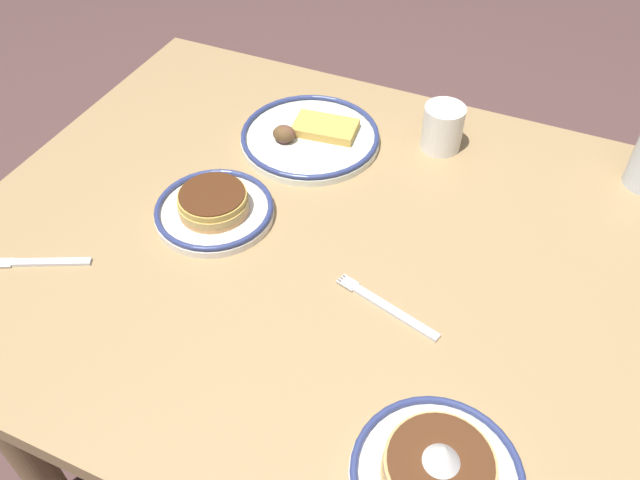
{
  "coord_description": "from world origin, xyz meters",
  "views": [
    {
      "loc": [
        -0.28,
        0.71,
        1.53
      ],
      "look_at": [
        0.03,
        0.03,
        0.77
      ],
      "focal_mm": 36.47,
      "sensor_mm": 36.0,
      "label": 1
    }
  ],
  "objects_px": {
    "plate_center_pancakes": "(310,136)",
    "plate_far_companion": "(438,473)",
    "coffee_mug": "(443,126)",
    "butter_knife": "(24,262)",
    "plate_near_main": "(214,208)",
    "fork_near": "(386,307)"
  },
  "relations": [
    {
      "from": "fork_near",
      "to": "butter_knife",
      "type": "relative_size",
      "value": 0.9
    },
    {
      "from": "plate_center_pancakes",
      "to": "butter_knife",
      "type": "bearing_deg",
      "value": 59.3
    },
    {
      "from": "coffee_mug",
      "to": "butter_knife",
      "type": "bearing_deg",
      "value": 47.6
    },
    {
      "from": "plate_near_main",
      "to": "butter_knife",
      "type": "distance_m",
      "value": 0.32
    },
    {
      "from": "plate_far_companion",
      "to": "fork_near",
      "type": "relative_size",
      "value": 1.19
    },
    {
      "from": "plate_center_pancakes",
      "to": "coffee_mug",
      "type": "height_order",
      "value": "coffee_mug"
    },
    {
      "from": "plate_near_main",
      "to": "butter_knife",
      "type": "relative_size",
      "value": 1.03
    },
    {
      "from": "coffee_mug",
      "to": "butter_knife",
      "type": "relative_size",
      "value": 0.54
    },
    {
      "from": "plate_center_pancakes",
      "to": "coffee_mug",
      "type": "xyz_separation_m",
      "value": [
        -0.24,
        -0.09,
        0.03
      ]
    },
    {
      "from": "plate_center_pancakes",
      "to": "butter_knife",
      "type": "height_order",
      "value": "plate_center_pancakes"
    },
    {
      "from": "plate_near_main",
      "to": "coffee_mug",
      "type": "xyz_separation_m",
      "value": [
        -0.31,
        -0.36,
        0.03
      ]
    },
    {
      "from": "coffee_mug",
      "to": "fork_near",
      "type": "relative_size",
      "value": 0.6
    },
    {
      "from": "plate_center_pancakes",
      "to": "butter_knife",
      "type": "relative_size",
      "value": 1.35
    },
    {
      "from": "plate_center_pancakes",
      "to": "plate_far_companion",
      "type": "height_order",
      "value": "plate_far_companion"
    },
    {
      "from": "plate_center_pancakes",
      "to": "coffee_mug",
      "type": "bearing_deg",
      "value": -158.85
    },
    {
      "from": "plate_center_pancakes",
      "to": "fork_near",
      "type": "height_order",
      "value": "plate_center_pancakes"
    },
    {
      "from": "fork_near",
      "to": "plate_center_pancakes",
      "type": "bearing_deg",
      "value": -49.86
    },
    {
      "from": "coffee_mug",
      "to": "fork_near",
      "type": "distance_m",
      "value": 0.44
    },
    {
      "from": "plate_center_pancakes",
      "to": "coffee_mug",
      "type": "distance_m",
      "value": 0.26
    },
    {
      "from": "coffee_mug",
      "to": "butter_knife",
      "type": "height_order",
      "value": "coffee_mug"
    },
    {
      "from": "plate_center_pancakes",
      "to": "plate_near_main",
      "type": "bearing_deg",
      "value": 76.51
    },
    {
      "from": "plate_center_pancakes",
      "to": "plate_far_companion",
      "type": "relative_size",
      "value": 1.27
    }
  ]
}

